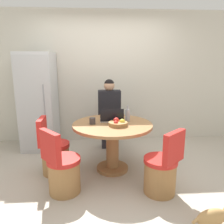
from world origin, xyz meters
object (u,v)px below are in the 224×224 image
object	(u,v)px
refrigerator	(39,102)
chair_near_left_corner	(63,172)
person_seated	(109,112)
fruit_bowl	(118,123)
bottle	(128,115)
chair_left_side	(54,155)
cat	(214,217)
laptop	(112,118)
dining_table	(112,136)
chair_near_right_corner	(161,172)

from	to	relation	value
refrigerator	chair_near_left_corner	size ratio (longest dim) A/B	2.12
person_seated	fruit_bowl	world-z (taller)	person_seated
refrigerator	bottle	distance (m)	1.78
person_seated	fruit_bowl	bearing A→B (deg)	94.82
chair_left_side	cat	size ratio (longest dim) A/B	1.76
person_seated	fruit_bowl	xyz separation A→B (m)	(0.08, -0.92, 0.05)
refrigerator	cat	bearing A→B (deg)	-45.02
refrigerator	bottle	bearing A→B (deg)	-29.81
person_seated	chair_near_left_corner	bearing A→B (deg)	64.54
cat	laptop	bearing A→B (deg)	114.88
laptop	bottle	distance (m)	0.25
chair_near_left_corner	refrigerator	bearing A→B (deg)	-17.90
chair_near_left_corner	person_seated	world-z (taller)	person_seated
refrigerator	person_seated	world-z (taller)	refrigerator
bottle	cat	xyz separation A→B (m)	(0.71, -1.37, -0.73)
person_seated	fruit_bowl	size ratio (longest dim) A/B	4.92
dining_table	person_seated	size ratio (longest dim) A/B	0.89
chair_near_right_corner	laptop	bearing A→B (deg)	-94.95
chair_left_side	cat	bearing A→B (deg)	-126.13
dining_table	fruit_bowl	distance (m)	0.27
cat	refrigerator	bearing A→B (deg)	125.24
refrigerator	fruit_bowl	bearing A→B (deg)	-39.20
refrigerator	person_seated	size ratio (longest dim) A/B	1.35
dining_table	cat	size ratio (longest dim) A/B	2.45
person_seated	laptop	distance (m)	0.68
chair_left_side	fruit_bowl	distance (m)	1.05
fruit_bowl	cat	size ratio (longest dim) A/B	0.56
dining_table	chair_near_left_corner	world-z (taller)	chair_near_left_corner
laptop	chair_near_left_corner	bearing A→B (deg)	46.41
bottle	dining_table	bearing A→B (deg)	-152.17
bottle	cat	size ratio (longest dim) A/B	0.51
chair_near_right_corner	person_seated	distance (m)	1.63
refrigerator	chair_left_side	bearing A→B (deg)	-67.00
refrigerator	laptop	xyz separation A→B (m)	(1.30, -0.88, -0.12)
chair_left_side	fruit_bowl	size ratio (longest dim) A/B	3.14
refrigerator	chair_left_side	xyz separation A→B (m)	(0.44, -1.05, -0.61)
chair_near_right_corner	cat	bearing A→B (deg)	81.96
refrigerator	chair_near_left_corner	bearing A→B (deg)	-67.53
refrigerator	dining_table	world-z (taller)	refrigerator
person_seated	cat	xyz separation A→B (m)	(0.95, -2.05, -0.62)
chair_near_right_corner	person_seated	world-z (taller)	person_seated
refrigerator	laptop	distance (m)	1.58
refrigerator	chair_near_left_corner	distance (m)	1.80
laptop	cat	world-z (taller)	laptop
fruit_bowl	chair_near_right_corner	bearing A→B (deg)	-47.58
chair_near_right_corner	person_seated	xyz separation A→B (m)	(-0.57, 1.46, 0.43)
laptop	cat	distance (m)	1.80
dining_table	laptop	distance (m)	0.27
refrigerator	fruit_bowl	distance (m)	1.78
bottle	laptop	bearing A→B (deg)	179.14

